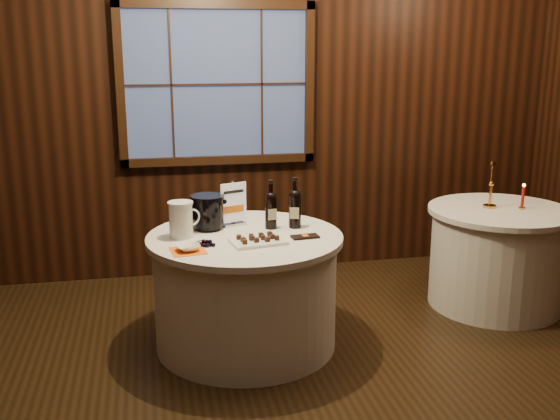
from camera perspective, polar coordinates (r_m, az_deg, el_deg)
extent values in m
cube|color=black|center=(5.60, -5.50, 9.34)|extent=(6.00, 0.02, 3.00)
cube|color=#374574|center=(5.56, -5.51, 10.85)|extent=(1.50, 0.01, 1.20)
cylinder|color=silver|center=(4.40, -3.01, -7.25)|extent=(1.20, 1.20, 0.73)
cylinder|color=silver|center=(4.28, -3.08, -2.44)|extent=(1.28, 1.28, 0.04)
cylinder|color=silver|center=(5.32, 18.35, -4.13)|extent=(1.00, 1.00, 0.73)
cylinder|color=silver|center=(5.21, 18.68, -0.11)|extent=(1.08, 1.08, 0.04)
cube|color=#AFB0B6|center=(4.50, -4.10, -1.22)|extent=(0.18, 0.14, 0.02)
cube|color=#AFB0B6|center=(4.46, -4.14, 0.69)|extent=(0.02, 0.02, 0.29)
cube|color=white|center=(4.45, -4.12, 0.65)|extent=(0.18, 0.07, 0.27)
cylinder|color=black|center=(4.39, -0.80, -0.26)|extent=(0.08, 0.08, 0.21)
sphere|color=black|center=(4.36, -0.81, 1.09)|extent=(0.08, 0.08, 0.08)
cylinder|color=black|center=(4.35, -0.81, 1.85)|extent=(0.03, 0.03, 0.10)
cylinder|color=black|center=(4.34, -0.81, 2.47)|extent=(0.03, 0.03, 0.02)
cube|color=beige|center=(4.35, -0.70, -0.40)|extent=(0.06, 0.01, 0.07)
cylinder|color=black|center=(4.41, 1.31, -0.14)|extent=(0.08, 0.08, 0.22)
sphere|color=black|center=(4.38, 1.32, 1.27)|extent=(0.08, 0.08, 0.08)
cylinder|color=black|center=(4.37, 1.32, 2.05)|extent=(0.03, 0.03, 0.10)
cylinder|color=black|center=(4.36, 1.33, 2.69)|extent=(0.04, 0.04, 0.02)
cube|color=beige|center=(4.37, 1.43, -0.28)|extent=(0.06, 0.02, 0.08)
cylinder|color=black|center=(4.42, -6.27, -1.47)|extent=(0.16, 0.16, 0.03)
cylinder|color=black|center=(4.39, -6.31, -0.14)|extent=(0.21, 0.21, 0.18)
cylinder|color=black|center=(4.37, -6.34, 1.14)|extent=(0.23, 0.23, 0.02)
cube|color=white|center=(4.10, -1.92, -2.75)|extent=(0.37, 0.27, 0.02)
cube|color=black|center=(4.21, 2.20, -2.33)|extent=(0.18, 0.10, 0.01)
cylinder|color=#362B13|center=(4.07, -7.36, -2.85)|extent=(0.07, 0.04, 0.03)
cylinder|color=white|center=(4.23, -8.62, -0.91)|extent=(0.15, 0.15, 0.22)
cylinder|color=white|center=(4.21, -8.68, 0.61)|extent=(0.16, 0.16, 0.01)
torus|color=white|center=(4.24, -7.58, -0.72)|extent=(0.11, 0.05, 0.11)
cube|color=orange|center=(3.98, -8.00, -3.53)|extent=(0.23, 0.23, 0.00)
imported|color=white|center=(3.97, -8.01, -3.27)|extent=(0.17, 0.17, 0.03)
cylinder|color=#C4873D|center=(5.22, 17.78, 0.32)|extent=(0.10, 0.10, 0.02)
cylinder|color=#C4873D|center=(5.19, 17.92, 2.10)|extent=(0.02, 0.02, 0.31)
cylinder|color=#C4873D|center=(5.15, 18.07, 3.95)|extent=(0.05, 0.05, 0.03)
cylinder|color=#C4873D|center=(5.25, 20.31, 0.16)|extent=(0.05, 0.05, 0.01)
cylinder|color=#AC150D|center=(5.23, 20.39, 1.06)|extent=(0.02, 0.02, 0.16)
sphere|color=#FFB23F|center=(5.22, 20.48, 2.05)|extent=(0.02, 0.02, 0.02)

